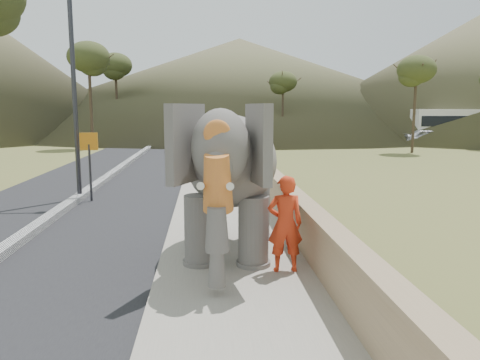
% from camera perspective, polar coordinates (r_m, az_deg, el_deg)
% --- Properties ---
extents(ground, '(160.00, 160.00, 0.00)m').
position_cam_1_polar(ground, '(6.49, 1.13, -21.11)').
color(ground, olive).
rests_on(ground, ground).
extents(road, '(7.00, 120.00, 0.03)m').
position_cam_1_polar(road, '(16.54, -19.85, -2.96)').
color(road, black).
rests_on(road, ground).
extents(median, '(0.35, 120.00, 0.22)m').
position_cam_1_polar(median, '(16.52, -19.87, -2.63)').
color(median, black).
rests_on(median, ground).
extents(walkway, '(3.00, 120.00, 0.15)m').
position_cam_1_polar(walkway, '(15.93, -2.25, -2.65)').
color(walkway, '#9E9687').
rests_on(walkway, ground).
extents(parapet, '(0.30, 120.00, 1.10)m').
position_cam_1_polar(parapet, '(15.98, 3.67, -0.89)').
color(parapet, tan).
rests_on(parapet, ground).
extents(lamppost, '(1.76, 0.36, 8.00)m').
position_cam_1_polar(lamppost, '(17.26, -18.72, 13.79)').
color(lamppost, '#313237').
rests_on(lamppost, ground).
extents(signboard, '(0.60, 0.08, 2.40)m').
position_cam_1_polar(signboard, '(16.83, -17.88, 2.95)').
color(signboard, '#2D2D33').
rests_on(signboard, ground).
extents(distant_car, '(4.40, 2.20, 1.44)m').
position_cam_1_polar(distant_car, '(43.60, 22.05, 4.85)').
color(distant_car, '#AEADB4').
rests_on(distant_car, ground).
extents(bus_white, '(11.22, 3.82, 3.10)m').
position_cam_1_polar(bus_white, '(46.62, 26.91, 5.78)').
color(bus_white, white).
rests_on(bus_white, ground).
extents(hill_far, '(80.00, 80.00, 14.00)m').
position_cam_1_polar(hill_far, '(75.90, -0.07, 11.64)').
color(hill_far, brown).
rests_on(hill_far, ground).
extents(elephant_and_man, '(2.74, 4.55, 3.10)m').
position_cam_1_polar(elephant_and_man, '(10.00, -1.03, -0.09)').
color(elephant_and_man, slate).
rests_on(elephant_and_man, ground).
extents(motorcyclist, '(0.86, 1.76, 1.82)m').
position_cam_1_polar(motorcyclist, '(34.89, -8.23, 4.55)').
color(motorcyclist, maroon).
rests_on(motorcyclist, ground).
extents(trees, '(47.55, 42.79, 9.27)m').
position_cam_1_polar(trees, '(34.95, -0.01, 10.13)').
color(trees, '#473828').
rests_on(trees, ground).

